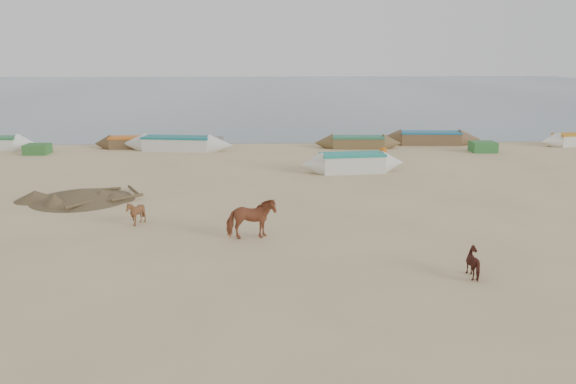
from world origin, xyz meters
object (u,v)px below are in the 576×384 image
(cow_adult, at_px, (251,219))
(calf_front, at_px, (136,213))
(near_canoe, at_px, (352,163))
(calf_right, at_px, (477,263))

(cow_adult, height_order, calf_front, cow_adult)
(cow_adult, xyz_separation_m, near_canoe, (4.96, 10.56, -0.18))
(calf_front, bearing_deg, near_canoe, 108.64)
(calf_right, xyz_separation_m, near_canoe, (-1.26, 14.09, 0.10))
(calf_right, height_order, near_canoe, near_canoe)
(near_canoe, bearing_deg, calf_front, -142.26)
(calf_front, xyz_separation_m, near_canoe, (9.10, 8.87, 0.04))
(cow_adult, distance_m, calf_front, 4.48)
(calf_front, height_order, near_canoe, near_canoe)
(cow_adult, xyz_separation_m, calf_right, (6.22, -3.53, -0.28))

